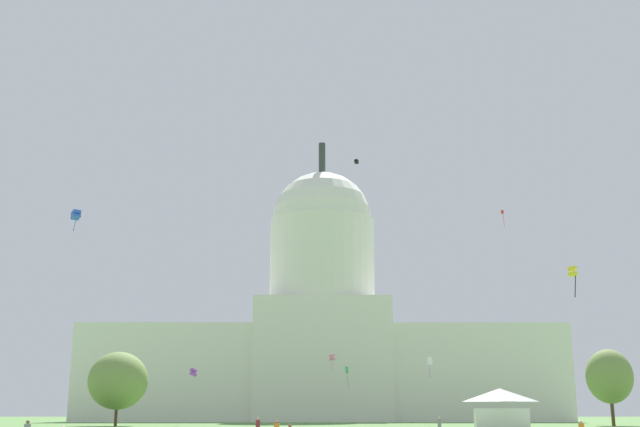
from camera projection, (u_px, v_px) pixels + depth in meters
name	position (u px, v px, depth m)	size (l,w,h in m)	color
capitol_building	(322.00, 336.00, 197.15)	(117.98, 28.23, 72.38)	silver
event_tent	(501.00, 409.00, 99.74)	(7.41, 5.16, 5.20)	white
tree_west_near	(118.00, 381.00, 131.17)	(12.38, 12.38, 12.15)	#4C3823
tree_east_near	(609.00, 376.00, 132.79)	(10.71, 10.93, 12.71)	#4C3823
person_grey_edge_west	(440.00, 425.00, 89.79)	(0.46, 0.46, 1.71)	gray
kite_yellow_low	(573.00, 272.00, 61.97)	(0.88, 0.87, 2.49)	yellow
kite_white_low	(430.00, 362.00, 138.79)	(0.89, 0.70, 3.65)	white
kite_blue_mid	(76.00, 215.00, 96.12)	(1.36, 1.37, 2.71)	blue
kite_violet_low	(193.00, 372.00, 137.55)	(1.48, 1.43, 1.45)	purple
kite_pink_low	(332.00, 357.00, 169.22)	(1.42, 1.45, 3.78)	pink
kite_black_high	(356.00, 162.00, 148.82)	(0.91, 0.93, 0.83)	black
kite_green_low	(347.00, 372.00, 150.09)	(0.70, 0.77, 4.27)	green
kite_red_high	(503.00, 215.00, 183.80)	(0.80, 0.17, 4.11)	red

